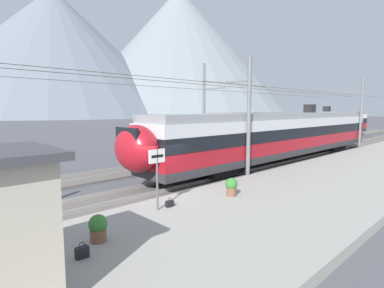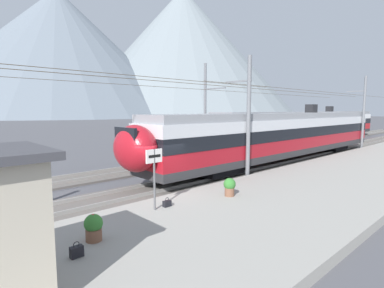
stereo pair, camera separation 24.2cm
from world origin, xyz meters
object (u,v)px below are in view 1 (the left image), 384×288
(catenary_mast_mid, at_px, (247,115))
(catenary_mast_east, at_px, (360,111))
(train_near_platform, at_px, (282,134))
(potted_plant_platform_edge, at_px, (231,186))
(potted_plant_by_shelter, at_px, (98,227))
(train_far_track, at_px, (307,125))
(catenary_mast_far_side, at_px, (205,108))
(handbag_near_sign, at_px, (170,204))
(platform_sign, at_px, (157,166))
(passenger_walking, at_px, (33,230))
(handbag_beside_passenger, at_px, (82,252))

(catenary_mast_mid, bearing_deg, catenary_mast_east, -0.01)
(train_near_platform, height_order, potted_plant_platform_edge, train_near_platform)
(potted_plant_by_shelter, bearing_deg, potted_plant_platform_edge, 2.57)
(train_far_track, height_order, catenary_mast_far_side, catenary_mast_far_side)
(potted_plant_by_shelter, bearing_deg, handbag_near_sign, 16.10)
(train_near_platform, height_order, platform_sign, train_near_platform)
(catenary_mast_mid, bearing_deg, platform_sign, -167.54)
(passenger_walking, relative_size, potted_plant_platform_edge, 2.14)
(potted_plant_by_shelter, bearing_deg, handbag_beside_passenger, -140.25)
(train_near_platform, relative_size, potted_plant_by_shelter, 35.69)
(catenary_mast_far_side, distance_m, handbag_near_sign, 16.89)
(catenary_mast_east, height_order, platform_sign, catenary_mast_east)
(platform_sign, distance_m, potted_plant_platform_edge, 3.75)
(handbag_beside_passenger, xyz_separation_m, potted_plant_by_shelter, (0.75, 0.63, 0.28))
(handbag_beside_passenger, xyz_separation_m, handbag_near_sign, (4.20, 1.62, -0.03))
(potted_plant_platform_edge, bearing_deg, train_far_track, 19.35)
(potted_plant_platform_edge, bearing_deg, train_near_platform, 19.77)
(platform_sign, bearing_deg, catenary_mast_east, 3.68)
(handbag_near_sign, bearing_deg, train_far_track, 16.20)
(platform_sign, relative_size, handbag_near_sign, 6.32)
(catenary_mast_east, bearing_deg, platform_sign, -176.32)
(train_far_track, relative_size, catenary_mast_east, 0.83)
(passenger_walking, bearing_deg, handbag_beside_passenger, -15.58)
(potted_plant_platform_edge, bearing_deg, platform_sign, 168.36)
(catenary_mast_far_side, xyz_separation_m, platform_sign, (-13.34, -10.38, -2.24))
(catenary_mast_mid, xyz_separation_m, platform_sign, (-7.89, -1.74, -1.73))
(potted_plant_platform_edge, bearing_deg, handbag_near_sign, 166.22)
(catenary_mast_east, xyz_separation_m, potted_plant_platform_edge, (-23.57, -2.45, -3.10))
(train_near_platform, xyz_separation_m, handbag_beside_passenger, (-18.02, -4.84, -1.71))
(train_near_platform, bearing_deg, platform_sign, -167.41)
(train_near_platform, bearing_deg, potted_plant_by_shelter, -166.28)
(catenary_mast_mid, distance_m, handbag_beside_passenger, 12.42)
(train_far_track, xyz_separation_m, passenger_walking, (-33.69, -9.61, -0.92))
(handbag_beside_passenger, height_order, potted_plant_platform_edge, potted_plant_platform_edge)
(catenary_mast_far_side, bearing_deg, handbag_beside_passenger, -144.71)
(platform_sign, xyz_separation_m, potted_plant_platform_edge, (3.47, -0.71, -1.23))
(train_far_track, xyz_separation_m, potted_plant_by_shelter, (-31.91, -9.27, -1.44))
(platform_sign, distance_m, handbag_beside_passenger, 4.25)
(potted_plant_by_shelter, bearing_deg, platform_sign, 19.22)
(train_far_track, height_order, handbag_near_sign, train_far_track)
(catenary_mast_far_side, xyz_separation_m, potted_plant_platform_edge, (-9.87, -11.09, -3.47))
(catenary_mast_far_side, bearing_deg, catenary_mast_mid, -122.28)
(catenary_mast_east, bearing_deg, handbag_beside_passenger, -173.74)
(platform_sign, bearing_deg, train_far_track, 15.89)
(train_near_platform, relative_size, handbag_beside_passenger, 67.06)
(platform_sign, distance_m, handbag_near_sign, 1.66)
(potted_plant_platform_edge, bearing_deg, catenary_mast_mid, 29.07)
(platform_sign, relative_size, passenger_walking, 1.36)
(handbag_near_sign, bearing_deg, handbag_beside_passenger, -158.88)
(passenger_walking, xyz_separation_m, potted_plant_by_shelter, (1.78, 0.34, -0.52))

